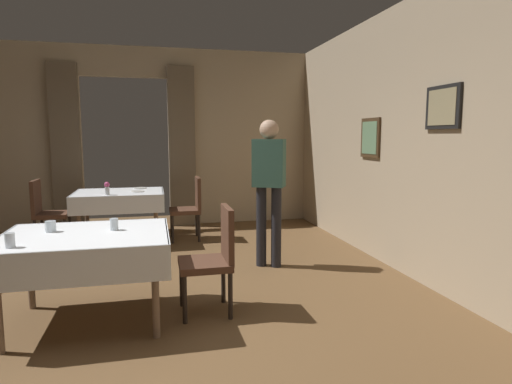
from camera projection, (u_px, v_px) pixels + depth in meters
ground at (101, 332)px, 3.42m from camera, size 10.08×10.08×0.00m
wall_right at (463, 140)px, 3.96m from camera, size 0.16×8.40×3.00m
wall_back at (126, 137)px, 7.26m from camera, size 6.40×0.27×3.00m
dining_table_mid at (86, 244)px, 3.53m from camera, size 1.32×1.07×0.75m
dining_table_far at (119, 198)px, 6.19m from camera, size 1.23×0.95×0.75m
chair_mid_right at (214, 254)px, 3.76m from camera, size 0.44×0.44×0.93m
chair_far_right at (190, 205)px, 6.44m from camera, size 0.44×0.44×0.93m
chair_far_left at (46, 209)px, 6.07m from camera, size 0.44×0.44×0.93m
glass_mid_a at (51, 226)px, 3.57m from camera, size 0.08×0.08×0.09m
glass_mid_b at (114, 224)px, 3.64m from camera, size 0.07×0.07×0.10m
glass_mid_c at (10, 240)px, 3.07m from camera, size 0.07×0.07×0.11m
flower_vase_far at (107, 188)px, 5.81m from camera, size 0.07×0.07×0.18m
plate_far_b at (140, 188)px, 6.55m from camera, size 0.19×0.19×0.01m
plate_far_c at (137, 191)px, 6.15m from camera, size 0.19×0.19×0.01m
person_waiter_by_doorway at (269, 180)px, 5.03m from camera, size 0.42×0.36×1.72m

